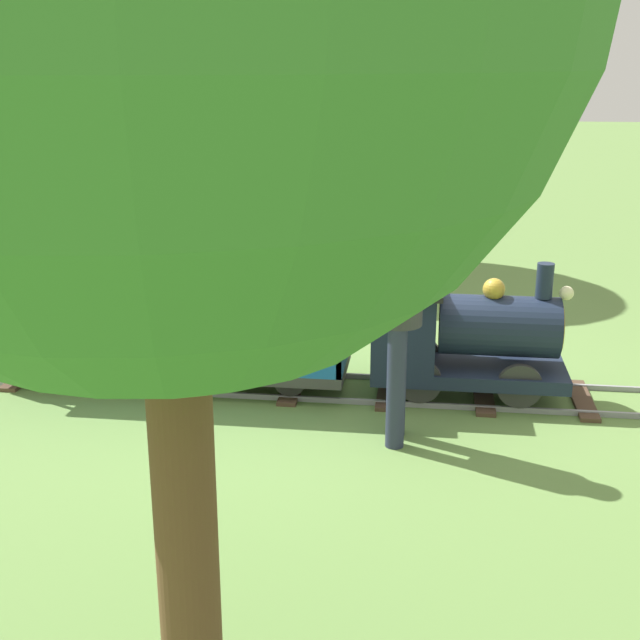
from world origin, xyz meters
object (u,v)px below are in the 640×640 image
object	(u,v)px
locomotive	(457,334)
passenger_car	(177,331)
conductor_person	(399,300)
park_bench	(349,250)

from	to	relation	value
locomotive	passenger_car	distance (m)	2.11
locomotive	conductor_person	world-z (taller)	conductor_person
passenger_car	conductor_person	bearing A→B (deg)	64.40
park_bench	passenger_car	bearing A→B (deg)	-18.84
locomotive	conductor_person	bearing A→B (deg)	-26.08
passenger_car	park_bench	bearing A→B (deg)	161.16
passenger_car	park_bench	distance (m)	3.16
conductor_person	locomotive	bearing A→B (deg)	153.92
locomotive	park_bench	distance (m)	3.18
conductor_person	park_bench	distance (m)	3.91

